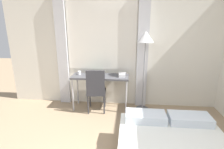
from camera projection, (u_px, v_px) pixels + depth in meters
name	position (u px, v px, depth m)	size (l,w,h in m)	color
wall_back_with_window	(119.00, 47.00, 3.90)	(5.33, 0.13, 2.70)	silver
desk	(100.00, 79.00, 3.83)	(1.24, 0.45, 0.77)	#4C4C51
desk_chair	(96.00, 89.00, 3.69)	(0.44, 0.44, 0.96)	#333338
standing_lamp	(145.00, 45.00, 3.55)	(0.33, 0.33, 1.72)	#4C4C51
telephone	(122.00, 75.00, 3.74)	(0.15, 0.18, 0.09)	white
book	(93.00, 74.00, 3.86)	(0.32, 0.23, 0.02)	#33664C
mug	(79.00, 73.00, 3.89)	(0.07, 0.07, 0.08)	white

